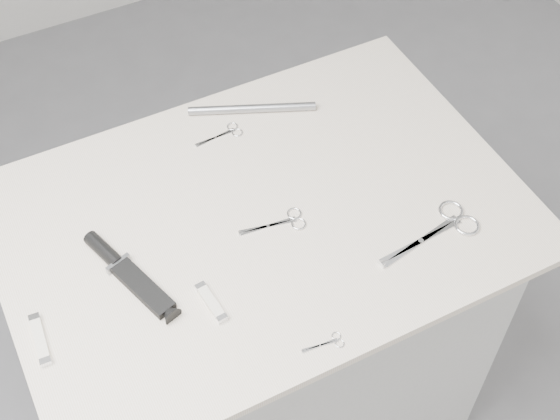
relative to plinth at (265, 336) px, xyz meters
name	(u,v)px	position (x,y,z in m)	size (l,w,h in m)	color
ground	(268,417)	(0.00, 0.00, -0.46)	(4.00, 4.00, 0.01)	gray
plinth	(265,336)	(0.00, 0.00, 0.00)	(0.90, 0.60, 0.90)	#B8B8B5
display_board	(262,216)	(0.00, 0.00, 0.46)	(1.00, 0.70, 0.02)	beige
large_shears	(445,226)	(0.30, -0.19, 0.47)	(0.22, 0.09, 0.01)	silver
embroidery_scissors_a	(284,222)	(0.03, -0.04, 0.47)	(0.13, 0.06, 0.00)	silver
embroidery_scissors_b	(226,133)	(0.03, 0.23, 0.47)	(0.10, 0.05, 0.00)	silver
tiny_scissors	(328,343)	(-0.02, -0.31, 0.47)	(0.07, 0.03, 0.00)	silver
sheathed_knife	(125,270)	(-0.28, -0.01, 0.48)	(0.10, 0.23, 0.03)	black
pocket_knife_a	(40,339)	(-0.46, -0.08, 0.48)	(0.03, 0.10, 0.01)	#EDE6CF
pocket_knife_b	(211,302)	(-0.17, -0.14, 0.48)	(0.03, 0.09, 0.01)	#EDE6CF
metal_rail	(252,109)	(0.11, 0.26, 0.48)	(0.02, 0.02, 0.27)	gray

